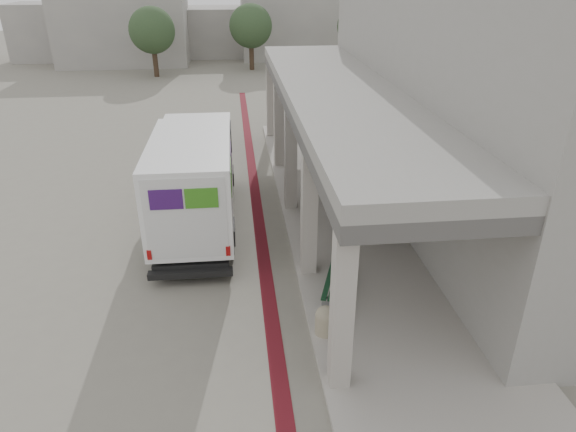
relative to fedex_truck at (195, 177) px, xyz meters
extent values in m
plane|color=slate|center=(0.87, -3.66, -1.58)|extent=(120.00, 120.00, 0.00)
cube|color=maroon|center=(1.87, -1.66, -1.58)|extent=(0.35, 40.00, 0.01)
cube|color=#A19B90|center=(4.87, -3.66, -1.52)|extent=(4.40, 28.00, 0.12)
cube|color=gray|center=(8.22, 0.84, 1.92)|extent=(4.30, 17.00, 7.00)
cube|color=#4F4D4A|center=(4.47, 0.84, 1.92)|extent=(3.40, 16.90, 0.35)
cube|color=gray|center=(4.47, 0.84, 2.27)|extent=(3.40, 16.90, 0.35)
cube|color=gray|center=(-7.13, 30.34, 1.17)|extent=(10.00, 6.00, 5.50)
cube|color=gray|center=(-0.13, 34.34, 0.42)|extent=(8.00, 6.00, 4.00)
cube|color=gray|center=(6.87, 32.34, 1.67)|extent=(9.00, 6.00, 6.50)
cube|color=gray|center=(-13.13, 33.34, 0.67)|extent=(7.00, 5.00, 4.50)
cylinder|color=#38281C|center=(-4.13, 24.34, -0.38)|extent=(0.36, 0.36, 2.40)
sphere|color=#294025|center=(-4.13, 24.34, 1.62)|extent=(3.20, 3.20, 3.20)
cylinder|color=#38281C|center=(2.87, 26.34, -0.38)|extent=(0.36, 0.36, 2.40)
sphere|color=#294025|center=(2.87, 26.34, 1.62)|extent=(3.20, 3.20, 3.20)
cylinder|color=#38281C|center=(10.87, 25.34, -0.38)|extent=(0.36, 0.36, 2.40)
sphere|color=#294025|center=(10.87, 25.34, 1.62)|extent=(3.20, 3.20, 3.20)
cube|color=black|center=(0.00, -0.03, -1.22)|extent=(1.97, 6.42, 0.27)
cube|color=white|center=(0.00, -0.86, 0.20)|extent=(2.23, 4.78, 2.38)
cube|color=white|center=(0.02, 2.30, 0.06)|extent=(2.21, 1.75, 2.11)
cube|color=white|center=(0.02, 3.26, -0.71)|extent=(2.02, 0.56, 0.73)
cube|color=black|center=(0.02, 3.03, 0.57)|extent=(2.02, 0.46, 0.96)
cube|color=black|center=(-0.02, -3.33, -1.26)|extent=(2.11, 0.24, 0.16)
cube|color=#391359|center=(-1.10, -0.21, 0.61)|extent=(0.03, 1.28, 0.69)
cube|color=#37811C|center=(-1.11, -1.58, 0.61)|extent=(0.03, 1.28, 0.69)
cube|color=#391359|center=(-0.43, -3.26, 0.75)|extent=(0.78, 0.03, 0.50)
cube|color=#37811C|center=(0.39, -3.27, 0.75)|extent=(0.78, 0.03, 0.50)
cylinder|color=black|center=(-0.94, 2.35, -1.17)|extent=(0.26, 0.83, 0.82)
cylinder|color=black|center=(0.98, 2.34, -1.17)|extent=(0.26, 0.83, 0.82)
cylinder|color=black|center=(-0.97, -1.86, -1.17)|extent=(0.26, 0.83, 0.82)
cylinder|color=black|center=(0.95, -1.87, -1.17)|extent=(0.26, 0.83, 0.82)
cube|color=slate|center=(3.22, -5.02, -1.26)|extent=(0.41, 0.21, 0.40)
cube|color=slate|center=(3.72, -3.51, -1.26)|extent=(0.41, 0.21, 0.40)
cube|color=#10321C|center=(3.33, -4.21, -1.04)|extent=(0.72, 1.85, 0.05)
cube|color=#10321C|center=(3.47, -4.26, -1.04)|extent=(0.72, 1.85, 0.05)
cube|color=#10321C|center=(3.61, -4.31, -1.04)|extent=(0.72, 1.85, 0.05)
cylinder|color=gray|center=(2.97, -5.71, -1.24)|extent=(0.44, 0.44, 0.44)
sphere|color=gray|center=(2.97, -5.71, -1.03)|extent=(0.44, 0.44, 0.44)
cylinder|color=gray|center=(4.94, -1.22, -1.25)|extent=(0.42, 0.42, 0.42)
sphere|color=gray|center=(4.94, -1.22, -1.04)|extent=(0.42, 0.42, 0.42)
cube|color=slate|center=(5.17, -0.45, -0.92)|extent=(0.60, 0.73, 1.08)
camera|label=1|loc=(1.22, -14.42, 5.66)|focal=32.00mm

